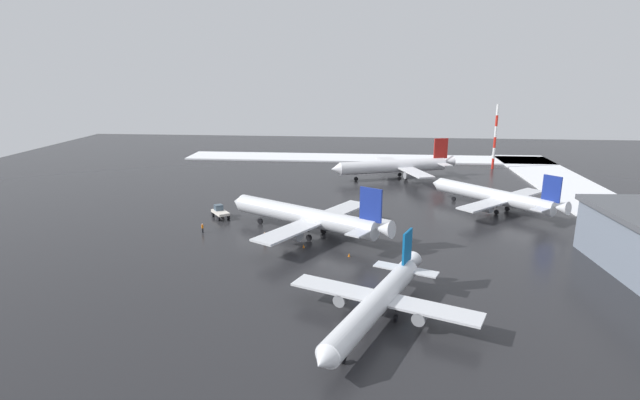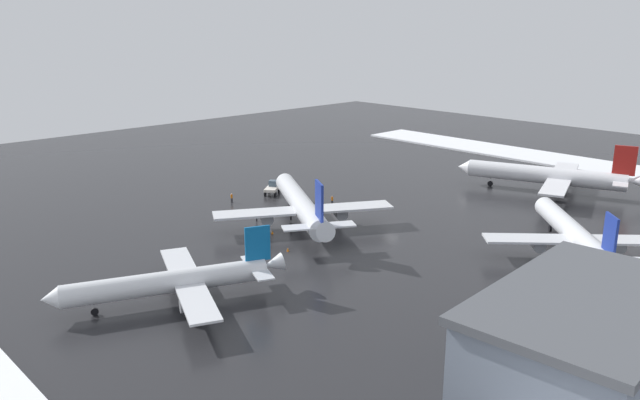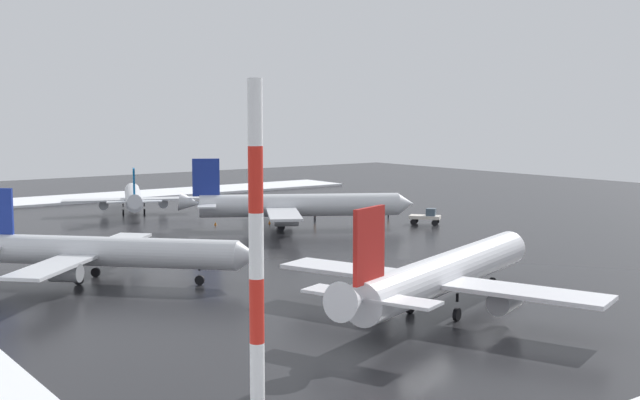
{
  "view_description": "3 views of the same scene",
  "coord_description": "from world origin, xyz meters",
  "px_view_note": "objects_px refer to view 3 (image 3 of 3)",
  "views": [
    {
      "loc": [
        -93.58,
        -0.03,
        28.57
      ],
      "look_at": [
        -4.6,
        8.24,
        4.87
      ],
      "focal_mm": 28.0,
      "sensor_mm": 36.0,
      "label": 1
    },
    {
      "loc": [
        -75.48,
        -62.26,
        31.7
      ],
      "look_at": [
        -8.19,
        8.17,
        4.13
      ],
      "focal_mm": 35.0,
      "sensor_mm": 36.0,
      "label": 2
    },
    {
      "loc": [
        85.25,
        -56.72,
        17.1
      ],
      "look_at": [
        -0.97,
        7.52,
        5.2
      ],
      "focal_mm": 45.0,
      "sensor_mm": 36.0,
      "label": 3
    }
  ],
  "objects_px": {
    "traffic_cone_mid_line": "(270,222)",
    "ground_crew_near_tug": "(315,215)",
    "ground_crew_by_nose_gear": "(372,228)",
    "antenna_mast": "(256,278)",
    "airplane_foreground_jet": "(104,251)",
    "traffic_cone_near_nose": "(215,223)",
    "airplane_far_rear": "(294,205)",
    "airplane_parked_starboard": "(444,273)",
    "ground_crew_mid_apron": "(388,212)",
    "pushback_tug": "(427,216)",
    "airplane_parked_portside": "(133,197)"
  },
  "relations": [
    {
      "from": "airplane_foreground_jet",
      "to": "traffic_cone_near_nose",
      "type": "xyz_separation_m",
      "value": [
        -28.74,
        28.84,
        -2.8
      ]
    },
    {
      "from": "ground_crew_near_tug",
      "to": "airplane_parked_portside",
      "type": "bearing_deg",
      "value": -85.87
    },
    {
      "from": "airplane_far_rear",
      "to": "pushback_tug",
      "type": "height_order",
      "value": "airplane_far_rear"
    },
    {
      "from": "ground_crew_mid_apron",
      "to": "antenna_mast",
      "type": "distance_m",
      "value": 92.81
    },
    {
      "from": "airplane_foreground_jet",
      "to": "ground_crew_near_tug",
      "type": "height_order",
      "value": "airplane_foreground_jet"
    },
    {
      "from": "airplane_far_rear",
      "to": "traffic_cone_near_nose",
      "type": "xyz_separation_m",
      "value": [
        -9.73,
        -7.82,
        -3.14
      ]
    },
    {
      "from": "airplane_parked_portside",
      "to": "airplane_foreground_jet",
      "type": "height_order",
      "value": "airplane_foreground_jet"
    },
    {
      "from": "airplane_foreground_jet",
      "to": "pushback_tug",
      "type": "distance_m",
      "value": 55.87
    },
    {
      "from": "airplane_parked_starboard",
      "to": "pushback_tug",
      "type": "xyz_separation_m",
      "value": [
        -39.43,
        36.35,
        -2.13
      ]
    },
    {
      "from": "traffic_cone_near_nose",
      "to": "pushback_tug",
      "type": "bearing_deg",
      "value": 54.48
    },
    {
      "from": "traffic_cone_mid_line",
      "to": "traffic_cone_near_nose",
      "type": "bearing_deg",
      "value": -113.74
    },
    {
      "from": "traffic_cone_near_nose",
      "to": "ground_crew_mid_apron",
      "type": "bearing_deg",
      "value": 70.69
    },
    {
      "from": "airplane_parked_starboard",
      "to": "ground_crew_near_tug",
      "type": "relative_size",
      "value": 19.68
    },
    {
      "from": "airplane_foreground_jet",
      "to": "ground_crew_near_tug",
      "type": "xyz_separation_m",
      "value": [
        -23.07,
        43.34,
        -2.11
      ]
    },
    {
      "from": "airplane_far_rear",
      "to": "ground_crew_by_nose_gear",
      "type": "height_order",
      "value": "airplane_far_rear"
    },
    {
      "from": "pushback_tug",
      "to": "ground_crew_mid_apron",
      "type": "height_order",
      "value": "pushback_tug"
    },
    {
      "from": "ground_crew_near_tug",
      "to": "airplane_parked_starboard",
      "type": "bearing_deg",
      "value": 34.2
    },
    {
      "from": "airplane_parked_portside",
      "to": "airplane_foreground_jet",
      "type": "bearing_deg",
      "value": 176.05
    },
    {
      "from": "airplane_parked_portside",
      "to": "traffic_cone_near_nose",
      "type": "height_order",
      "value": "airplane_parked_portside"
    },
    {
      "from": "traffic_cone_near_nose",
      "to": "traffic_cone_mid_line",
      "type": "xyz_separation_m",
      "value": [
        3.34,
        7.59,
        0.0
      ]
    },
    {
      "from": "ground_crew_mid_apron",
      "to": "pushback_tug",
      "type": "bearing_deg",
      "value": 107.95
    },
    {
      "from": "airplane_parked_portside",
      "to": "ground_crew_near_tug",
      "type": "height_order",
      "value": "airplane_parked_portside"
    },
    {
      "from": "traffic_cone_near_nose",
      "to": "ground_crew_near_tug",
      "type": "bearing_deg",
      "value": 68.67
    },
    {
      "from": "ground_crew_near_tug",
      "to": "ground_crew_by_nose_gear",
      "type": "bearing_deg",
      "value": 52.84
    },
    {
      "from": "airplane_far_rear",
      "to": "traffic_cone_near_nose",
      "type": "distance_m",
      "value": 12.87
    },
    {
      "from": "airplane_far_rear",
      "to": "ground_crew_mid_apron",
      "type": "bearing_deg",
      "value": 31.87
    },
    {
      "from": "ground_crew_by_nose_gear",
      "to": "antenna_mast",
      "type": "relative_size",
      "value": 0.09
    },
    {
      "from": "airplane_parked_portside",
      "to": "traffic_cone_near_nose",
      "type": "xyz_separation_m",
      "value": [
        21.03,
        3.92,
        -2.46
      ]
    },
    {
      "from": "airplane_parked_portside",
      "to": "antenna_mast",
      "type": "relative_size",
      "value": 1.43
    },
    {
      "from": "traffic_cone_mid_line",
      "to": "pushback_tug",
      "type": "bearing_deg",
      "value": 50.44
    },
    {
      "from": "airplane_parked_starboard",
      "to": "ground_crew_mid_apron",
      "type": "relative_size",
      "value": 19.68
    },
    {
      "from": "ground_crew_by_nose_gear",
      "to": "antenna_mast",
      "type": "xyz_separation_m",
      "value": [
        52.63,
        -51.91,
        8.34
      ]
    },
    {
      "from": "traffic_cone_mid_line",
      "to": "ground_crew_near_tug",
      "type": "bearing_deg",
      "value": 71.41
    },
    {
      "from": "airplane_far_rear",
      "to": "traffic_cone_mid_line",
      "type": "relative_size",
      "value": 57.11
    },
    {
      "from": "ground_crew_mid_apron",
      "to": "traffic_cone_near_nose",
      "type": "bearing_deg",
      "value": 1.63
    },
    {
      "from": "airplane_far_rear",
      "to": "airplane_foreground_jet",
      "type": "distance_m",
      "value": 41.29
    },
    {
      "from": "ground_crew_by_nose_gear",
      "to": "ground_crew_mid_apron",
      "type": "bearing_deg",
      "value": 68.44
    },
    {
      "from": "airplane_parked_portside",
      "to": "airplane_foreground_jet",
      "type": "distance_m",
      "value": 55.65
    },
    {
      "from": "airplane_far_rear",
      "to": "pushback_tug",
      "type": "relative_size",
      "value": 6.29
    },
    {
      "from": "airplane_foreground_jet",
      "to": "ground_crew_mid_apron",
      "type": "distance_m",
      "value": 58.74
    },
    {
      "from": "airplane_parked_portside",
      "to": "pushback_tug",
      "type": "distance_m",
      "value": 49.73
    },
    {
      "from": "airplane_foreground_jet",
      "to": "traffic_cone_near_nose",
      "type": "height_order",
      "value": "airplane_foreground_jet"
    },
    {
      "from": "airplane_far_rear",
      "to": "airplane_parked_starboard",
      "type": "bearing_deg",
      "value": -79.95
    },
    {
      "from": "airplane_far_rear",
      "to": "ground_crew_by_nose_gear",
      "type": "relative_size",
      "value": 18.37
    },
    {
      "from": "airplane_far_rear",
      "to": "airplane_parked_portside",
      "type": "height_order",
      "value": "airplane_far_rear"
    },
    {
      "from": "antenna_mast",
      "to": "pushback_tug",
      "type": "bearing_deg",
      "value": 130.39
    },
    {
      "from": "airplane_parked_starboard",
      "to": "traffic_cone_near_nose",
      "type": "distance_m",
      "value": 59.03
    },
    {
      "from": "airplane_far_rear",
      "to": "ground_crew_near_tug",
      "type": "bearing_deg",
      "value": 61.86
    },
    {
      "from": "airplane_far_rear",
      "to": "ground_crew_mid_apron",
      "type": "height_order",
      "value": "airplane_far_rear"
    },
    {
      "from": "pushback_tug",
      "to": "ground_crew_mid_apron",
      "type": "xyz_separation_m",
      "value": [
        -9.3,
        0.49,
        -0.31
      ]
    }
  ]
}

